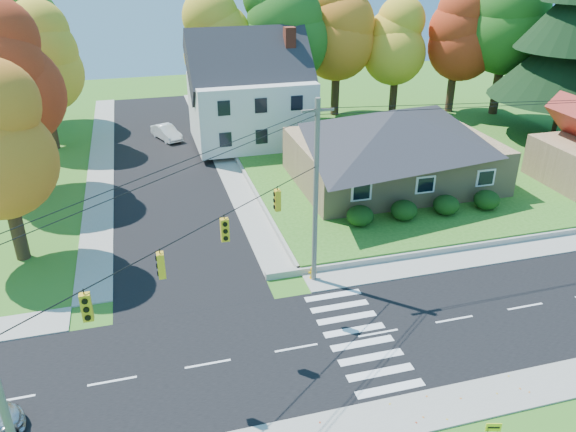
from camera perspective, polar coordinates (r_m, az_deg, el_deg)
The scene contains 23 objects.
ground at distance 27.18m, azimuth 9.14°, elevation -11.70°, with size 120.00×120.00×0.00m, color #3D7923.
road_main at distance 27.18m, azimuth 9.14°, elevation -11.68°, with size 90.00×8.00×0.02m, color black.
road_cross at distance 48.22m, azimuth -12.54°, elevation 5.45°, with size 8.00×44.00×0.02m, color black.
sidewalk_north at distance 30.91m, azimuth 5.40°, elevation -6.23°, with size 90.00×2.00×0.08m, color #9C9A90.
sidewalk_south at distance 23.87m, azimuth 14.23°, elevation -18.55°, with size 90.00×2.00×0.08m, color #9C9A90.
lawn at distance 49.02m, azimuth 13.22°, elevation 6.02°, with size 30.00×30.00×0.50m, color #3D7923.
ranch_house at distance 41.65m, azimuth 10.69°, elevation 7.09°, with size 14.60×10.60×5.40m.
colonial_house at distance 49.73m, azimuth -3.78°, elevation 12.16°, with size 10.40×8.40×9.60m.
hedge_row at distance 37.13m, azimuth 13.77°, elevation 0.84°, with size 10.70×1.70×1.27m.
traffic_infrastructure at distance 25.43m, azimuth 8.42°, elevation -0.75°, with size 38.10×10.66×10.00m.
tree_lot_0 at distance 54.46m, azimuth -7.48°, elevation 17.22°, with size 6.72×6.72×12.51m.
tree_lot_1 at distance 54.49m, azimuth -0.80°, elevation 18.82°, with size 7.84×7.84×14.60m.
tree_lot_2 at distance 57.32m, azimuth 5.06°, elevation 18.43°, with size 7.28×7.28×13.56m.
tree_lot_3 at distance 58.94m, azimuth 11.09°, elevation 16.99°, with size 6.16×6.16×11.47m.
tree_lot_4 at distance 60.86m, azimuth 16.90°, elevation 17.29°, with size 6.72×6.72×12.51m.
tree_lot_5 at distance 61.19m, azimuth 21.52°, elevation 18.56°, with size 8.40×8.40×15.64m.
conifer_east_a at distance 55.71m, azimuth 27.09°, elevation 16.06°, with size 12.80×12.80×16.96m.
tree_west_1 at distance 42.87m, azimuth -26.99°, elevation 12.53°, with size 7.28×7.28×13.56m.
tree_west_2 at distance 52.52m, azimuth -24.01°, elevation 14.41°, with size 6.72×6.72×12.51m.
tree_west_3 at distance 60.46m, azimuth -25.31°, elevation 16.72°, with size 7.84×7.84×14.60m.
white_car at distance 53.55m, azimuth -12.24°, elevation 8.30°, with size 1.39×3.98×1.31m, color white.
fire_hydrant at distance 30.55m, azimuth 2.50°, elevation -5.82°, with size 0.44×0.34×0.77m.
yard_sign at distance 23.20m, azimuth 20.14°, elevation -19.53°, with size 0.56×0.19×0.72m.
Camera 1 is at (-9.73, -19.28, 16.50)m, focal length 35.00 mm.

